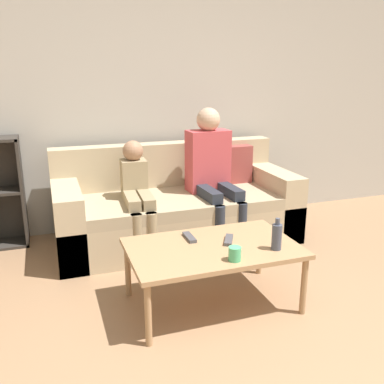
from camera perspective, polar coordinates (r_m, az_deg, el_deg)
wall_back at (r=4.21m, az=-4.36°, el=13.19°), size 12.00×0.06×2.60m
couch at (r=3.88m, az=-2.06°, el=-2.30°), size 2.11×0.90×0.84m
coffee_table at (r=2.79m, az=2.78°, el=-7.88°), size 1.09×0.67×0.42m
person_adult at (r=3.80m, az=2.61°, el=3.55°), size 0.38×0.63×1.19m
person_child at (r=3.59m, az=-7.36°, el=0.16°), size 0.25×0.63×0.93m
cup_near at (r=2.57m, az=5.73°, el=-8.20°), size 0.08×0.08×0.09m
tv_remote_0 at (r=2.88m, az=-0.34°, el=-6.05°), size 0.05×0.17×0.02m
tv_remote_1 at (r=2.84m, az=4.92°, el=-6.38°), size 0.12×0.17×0.02m
bottle at (r=2.74m, az=11.23°, el=-5.81°), size 0.06×0.06×0.21m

